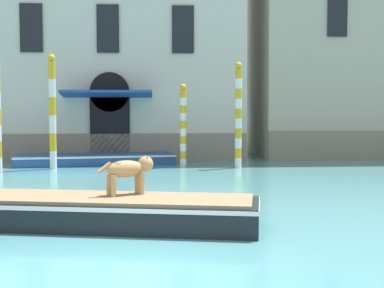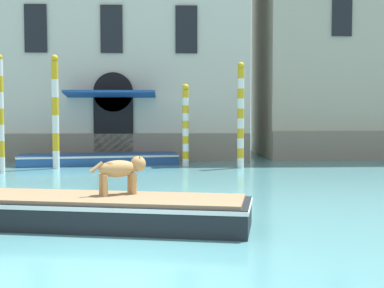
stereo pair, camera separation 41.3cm
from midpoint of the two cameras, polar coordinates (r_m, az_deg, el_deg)
The scene contains 9 objects.
ground_plane at distance 7.87m, azimuth -9.25°, elevation -13.64°, with size 120.00×120.00×0.00m, color teal.
palazzo_left at distance 27.51m, azimuth -7.51°, elevation 11.45°, with size 12.50×7.40×12.16m.
boat_foreground at distance 11.31m, azimuth -14.73°, elevation -6.67°, with size 8.64×3.32×0.61m.
dog_on_deck at distance 10.95m, azimuth -6.43°, elevation -2.68°, with size 1.11×0.67×0.79m.
boat_moored_near_palazzo at distance 23.05m, azimuth -9.38°, elevation -1.58°, with size 6.79×2.56×0.44m.
mooring_pole_0 at distance 21.83m, azimuth -0.15°, elevation 2.05°, with size 0.27×0.27×3.38m.
mooring_pole_1 at distance 21.69m, azimuth -13.84°, elevation 3.40°, with size 0.28×0.28×4.48m.
mooring_pole_2 at distance 21.39m, azimuth 5.77°, elevation 3.13°, with size 0.28×0.28×4.21m.
mooring_pole_4 at distance 20.67m, azimuth -19.14°, elevation 3.06°, with size 0.19×0.19×4.33m.
Camera 2 is at (1.06, -7.47, 2.34)m, focal length 50.00 mm.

